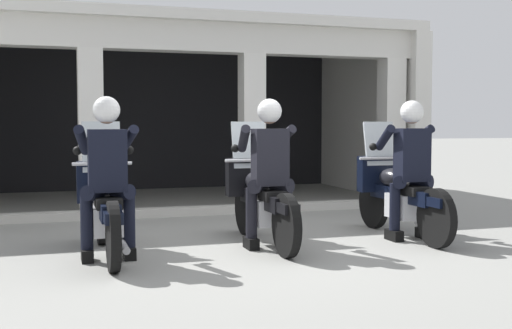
% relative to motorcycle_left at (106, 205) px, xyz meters
% --- Properties ---
extents(ground_plane, '(80.00, 80.00, 0.00)m').
position_rel_motorcycle_left_xyz_m(ground_plane, '(1.69, 2.98, -0.50)').
color(ground_plane, gray).
extents(station_building, '(8.42, 4.16, 3.00)m').
position_rel_motorcycle_left_xyz_m(station_building, '(1.26, 5.03, 1.38)').
color(station_building, black).
rests_on(station_building, ground).
extents(kerb_strip, '(7.92, 0.24, 0.12)m').
position_rel_motorcycle_left_xyz_m(kerb_strip, '(1.26, 2.50, -0.44)').
color(kerb_strip, '#B7B5AD').
rests_on(kerb_strip, ground).
extents(motorcycle_left, '(0.62, 2.04, 1.35)m').
position_rel_motorcycle_left_xyz_m(motorcycle_left, '(0.00, 0.00, 0.00)').
color(motorcycle_left, black).
rests_on(motorcycle_left, ground).
extents(police_officer_left, '(0.63, 0.61, 1.58)m').
position_rel_motorcycle_left_xyz_m(police_officer_left, '(-0.00, -0.28, 0.44)').
color(police_officer_left, black).
rests_on(police_officer_left, ground).
extents(motorcycle_center, '(0.62, 2.04, 1.35)m').
position_rel_motorcycle_left_xyz_m(motorcycle_center, '(1.69, 0.12, 0.00)').
color(motorcycle_center, black).
rests_on(motorcycle_center, ground).
extents(police_officer_center, '(0.63, 0.61, 1.58)m').
position_rel_motorcycle_left_xyz_m(police_officer_center, '(1.69, -0.16, 0.44)').
color(police_officer_center, black).
rests_on(police_officer_center, ground).
extents(motorcycle_right, '(0.62, 2.04, 1.35)m').
position_rel_motorcycle_left_xyz_m(motorcycle_right, '(3.38, 0.10, 0.00)').
color(motorcycle_right, black).
rests_on(motorcycle_right, ground).
extents(police_officer_right, '(0.63, 0.61, 1.58)m').
position_rel_motorcycle_left_xyz_m(police_officer_right, '(3.37, -0.19, 0.44)').
color(police_officer_right, black).
rests_on(police_officer_right, ground).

